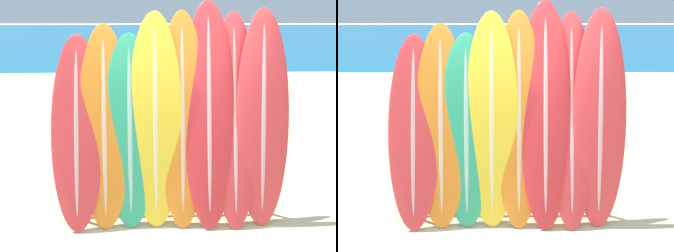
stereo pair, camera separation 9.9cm
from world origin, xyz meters
The scene contains 12 objects.
ocean_water centered at (0.00, 39.42, 0.00)m, with size 120.00×60.00×0.01m.
surfboard_rack centered at (-0.15, 0.72, 0.44)m, with size 2.33×0.04×0.81m.
surfboard_slot_0 centered at (-1.14, 0.76, 1.02)m, with size 0.56×0.78×2.04m.
surfboard_slot_1 centered at (-0.85, 0.77, 1.07)m, with size 0.57×0.70×2.15m.
surfboard_slot_2 centered at (-0.58, 0.75, 1.02)m, with size 0.57×0.61×2.05m.
surfboard_slot_3 centered at (-0.30, 0.78, 1.13)m, with size 0.58×0.65×2.27m.
surfboard_slot_4 centered at (-0.01, 0.80, 1.14)m, with size 0.52×0.76×2.28m.
surfboard_slot_5 centered at (0.27, 0.81, 1.19)m, with size 0.57×0.88×2.39m.
surfboard_slot_6 centered at (0.56, 0.81, 1.13)m, with size 0.50×0.86×2.27m.
surfboard_slot_7 centered at (0.86, 0.78, 1.15)m, with size 0.58×0.69×2.30m.
person_near_water centered at (0.17, 4.90, 0.99)m, with size 0.24×0.31×1.82m.
person_mid_beach centered at (0.81, 6.96, 0.84)m, with size 0.26×0.22×1.54m.
Camera 1 is at (-0.27, -2.56, 2.23)m, focal length 35.00 mm.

